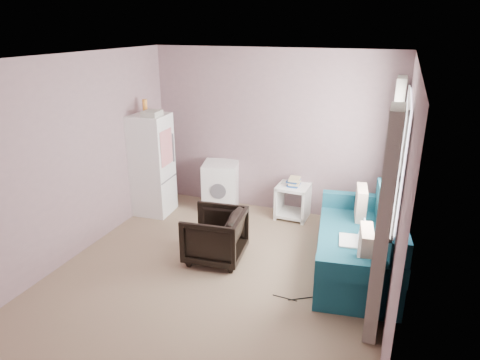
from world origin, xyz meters
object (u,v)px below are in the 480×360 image
(fridge, at_px, (152,164))
(sofa, at_px, (361,246))
(armchair, at_px, (215,233))
(side_table, at_px, (293,199))
(washing_machine, at_px, (221,185))

(fridge, distance_m, sofa, 3.31)
(armchair, height_order, side_table, armchair)
(armchair, xyz_separation_m, washing_machine, (-0.56, 1.52, 0.04))
(fridge, xyz_separation_m, sofa, (3.22, -0.62, -0.47))
(washing_machine, xyz_separation_m, sofa, (2.31, -1.15, -0.07))
(fridge, bearing_deg, washing_machine, 26.28)
(sofa, bearing_deg, armchair, -175.71)
(side_table, bearing_deg, fridge, -164.66)
(armchair, height_order, washing_machine, washing_machine)
(armchair, height_order, sofa, sofa)
(sofa, bearing_deg, side_table, 125.52)
(armchair, xyz_separation_m, side_table, (0.62, 1.57, -0.05))
(washing_machine, bearing_deg, armchair, -83.52)
(side_table, distance_m, sofa, 1.64)
(washing_machine, bearing_deg, sofa, -40.34)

